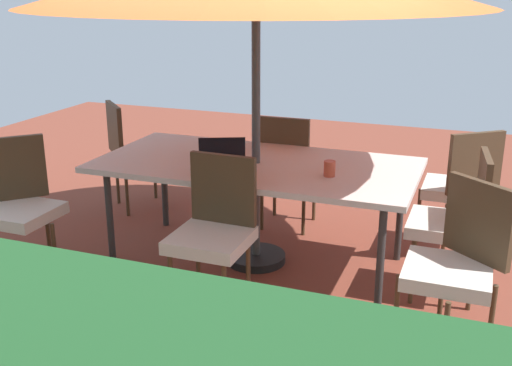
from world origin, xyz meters
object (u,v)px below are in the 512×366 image
Objects in this scene: chair_south at (287,165)px; dining_table at (256,169)px; chair_northeast at (18,202)px; cup at (330,169)px; laptop at (222,158)px; chair_north at (214,227)px; chair_southeast at (133,150)px; chair_west at (456,217)px; chair_northwest at (456,260)px; chair_southwest at (460,184)px.

dining_table is at bearing 88.22° from chair_south.
cup is (-2.02, -0.66, 0.27)m from chair_northeast.
chair_south is 2.50× the size of laptop.
chair_north and chair_south have the same top height.
chair_north is 2.04m from chair_southeast.
chair_north reaches higher than dining_table.
laptop is at bearing -93.00° from chair_west.
chair_northeast is 1.00× the size of chair_northwest.
chair_north is at bearing 88.13° from chair_south.
chair_west is 2.50× the size of laptop.
chair_northwest and chair_southwest have the same top height.
laptop is (0.21, 0.12, 0.09)m from dining_table.
chair_northeast is (1.45, 0.79, -0.17)m from dining_table.
chair_northwest is 1.00× the size of chair_southeast.
dining_table is 0.59m from cup.
chair_southeast is 9.38× the size of cup.
chair_north is 0.87m from cup.
chair_southwest is at bearing -152.63° from dining_table.
chair_southeast is at bearing 44.78° from chair_northeast.
chair_southeast is at bearing -167.56° from chair_northwest.
chair_west is at bearing -150.06° from chair_southeast.
chair_northwest is at bearing 54.06° from chair_southwest.
chair_west is at bearing 149.67° from chair_south.
chair_northwest is 1.00× the size of chair_south.
chair_west is (-2.84, 0.73, 0.00)m from chair_southeast.
chair_northeast is at bearing 28.54° from dining_table.
chair_southwest is 1.81m from laptop.
chair_southwest is at bearing -135.42° from chair_southeast.
chair_southeast is (1.45, -0.70, -0.17)m from dining_table.
chair_northwest is 1.42m from chair_southwest.
chair_north and chair_west have the same top height.
chair_northwest is 2.50× the size of laptop.
cup is at bearing 47.82° from chair_north.
chair_northeast reaches higher than cup.
cup is (0.82, 0.10, 0.27)m from chair_west.
laptop is 0.78m from cup.
dining_table is 1.62m from chair_southeast.
chair_northeast is 3.20m from chair_southwest.
chair_north is 1.00× the size of chair_southwest.
chair_south is at bearing -39.13° from chair_southwest.
laptop is (-1.24, -0.66, 0.27)m from chair_northeast.
laptop is at bearing 74.51° from chair_south.
chair_northeast is (1.45, 0.06, 0.00)m from chair_north.
chair_northeast is 9.38× the size of cup.
chair_north is at bearing 89.76° from dining_table.
chair_southwest is at bearing 177.66° from chair_south.
chair_southeast is (1.45, -1.43, 0.00)m from chair_north.
chair_north is (0.00, 0.73, -0.17)m from dining_table.
chair_northwest is 9.38× the size of cup.
laptop reaches higher than chair_north.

